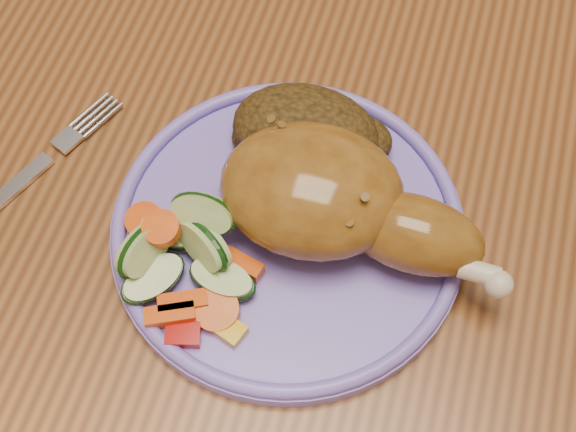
% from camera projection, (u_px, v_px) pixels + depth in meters
% --- Properties ---
extents(ground, '(4.00, 4.00, 0.00)m').
position_uv_depth(ground, '(313.00, 417.00, 1.24)').
color(ground, '#55311D').
rests_on(ground, ground).
extents(dining_table, '(0.90, 1.40, 0.75)m').
position_uv_depth(dining_table, '(335.00, 209.00, 0.65)').
color(dining_table, brown).
rests_on(dining_table, ground).
extents(plate, '(0.24, 0.24, 0.01)m').
position_uv_depth(plate, '(288.00, 231.00, 0.54)').
color(plate, '#7C67DD').
rests_on(plate, dining_table).
extents(plate_rim, '(0.24, 0.24, 0.01)m').
position_uv_depth(plate_rim, '(288.00, 223.00, 0.53)').
color(plate_rim, '#7C67DD').
rests_on(plate_rim, plate).
extents(chicken_leg, '(0.20, 0.11, 0.06)m').
position_uv_depth(chicken_leg, '(336.00, 201.00, 0.51)').
color(chicken_leg, '#8E5C1D').
rests_on(chicken_leg, plate).
extents(rice_pilaf, '(0.11, 0.08, 0.05)m').
position_uv_depth(rice_pilaf, '(309.00, 133.00, 0.55)').
color(rice_pilaf, '#473111').
rests_on(rice_pilaf, plate).
extents(vegetable_pile, '(0.10, 0.10, 0.05)m').
position_uv_depth(vegetable_pile, '(184.00, 256.00, 0.51)').
color(vegetable_pile, '#A50A05').
rests_on(vegetable_pile, plate).
extents(fork, '(0.07, 0.14, 0.00)m').
position_uv_depth(fork, '(21.00, 181.00, 0.57)').
color(fork, silver).
rests_on(fork, dining_table).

